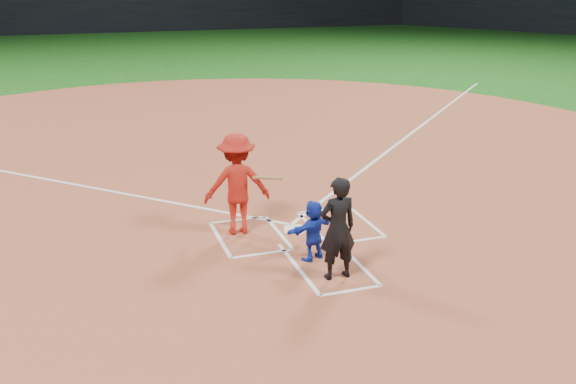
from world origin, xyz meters
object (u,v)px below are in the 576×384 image
object	(u,v)px
umpire	(338,228)
batter_at_plate	(237,184)
catcher	(313,230)
home_plate	(296,230)

from	to	relation	value
umpire	batter_at_plate	distance (m)	2.77
umpire	batter_at_plate	size ratio (longest dim) A/B	0.89
catcher	batter_at_plate	bearing A→B (deg)	-81.49
home_plate	umpire	distance (m)	2.43
catcher	umpire	size ratio (longest dim) A/B	0.62
home_plate	umpire	xyz separation A→B (m)	(-0.03, -2.25, 0.90)
batter_at_plate	umpire	bearing A→B (deg)	-66.40
home_plate	batter_at_plate	bearing A→B (deg)	-13.84
home_plate	catcher	world-z (taller)	catcher
catcher	batter_at_plate	xyz separation A→B (m)	(-0.99, 1.70, 0.46)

